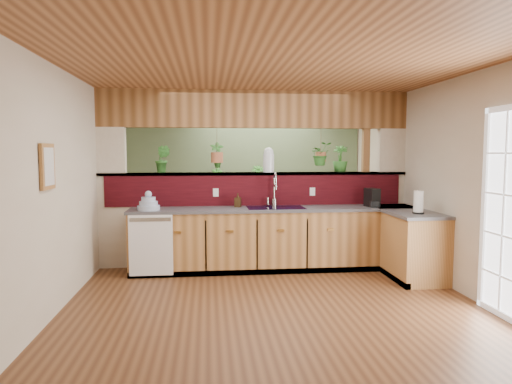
{
  "coord_description": "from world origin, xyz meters",
  "views": [
    {
      "loc": [
        -0.71,
        -5.45,
        1.69
      ],
      "look_at": [
        -0.06,
        0.7,
        1.15
      ],
      "focal_mm": 32.0,
      "sensor_mm": 36.0,
      "label": 1
    }
  ],
  "objects": [
    {
      "name": "soap_dispenser",
      "position": [
        -0.29,
        1.09,
        1.0
      ],
      "size": [
        0.11,
        0.11,
        0.2
      ],
      "primitive_type": "imported",
      "rotation": [
        0.0,
        0.0,
        -0.23
      ],
      "color": "#3A2915",
      "rests_on": "countertop"
    },
    {
      "name": "wall_front",
      "position": [
        0.0,
        -3.5,
        1.3
      ],
      "size": [
        4.6,
        0.02,
        2.6
      ],
      "primitive_type": "cube",
      "color": "beige",
      "rests_on": "ground"
    },
    {
      "name": "floor_plant",
      "position": [
        0.77,
        2.77,
        0.39
      ],
      "size": [
        0.89,
        0.84,
        0.78
      ],
      "primitive_type": "imported",
      "rotation": [
        0.0,
        0.0,
        0.4
      ],
      "color": "#296322",
      "rests_on": "ground"
    },
    {
      "name": "countertop",
      "position": [
        0.84,
        0.87,
        0.45
      ],
      "size": [
        4.14,
        1.52,
        0.9
      ],
      "color": "#996735",
      "rests_on": "ground"
    },
    {
      "name": "hanging_plant_a",
      "position": [
        -0.58,
        1.35,
        1.77
      ],
      "size": [
        0.2,
        0.18,
        0.51
      ],
      "color": "brown",
      "rests_on": "header_beam"
    },
    {
      "name": "header_beam",
      "position": [
        0.0,
        1.35,
        2.33
      ],
      "size": [
        4.6,
        0.15,
        0.55
      ],
      "primitive_type": "cube",
      "color": "brown",
      "rests_on": "ground"
    },
    {
      "name": "pass_through_ledge",
      "position": [
        0.0,
        1.35,
        1.37
      ],
      "size": [
        4.6,
        0.21,
        0.04
      ],
      "primitive_type": "cube",
      "color": "brown",
      "rests_on": "ground"
    },
    {
      "name": "sage_backwall",
      "position": [
        0.0,
        3.48,
        1.3
      ],
      "size": [
        4.55,
        0.02,
        2.55
      ],
      "primitive_type": "cube",
      "color": "#546A49",
      "rests_on": "ground"
    },
    {
      "name": "ceiling",
      "position": [
        0.0,
        0.0,
        2.6
      ],
      "size": [
        4.6,
        7.0,
        0.01
      ],
      "primitive_type": "cube",
      "color": "brown",
      "rests_on": "ground"
    },
    {
      "name": "coffee_maker",
      "position": [
        1.66,
        0.92,
        1.02
      ],
      "size": [
        0.14,
        0.24,
        0.27
      ],
      "rotation": [
        0.0,
        0.0,
        0.2
      ],
      "color": "black",
      "rests_on": "countertop"
    },
    {
      "name": "wall_back",
      "position": [
        0.0,
        3.5,
        1.3
      ],
      "size": [
        4.6,
        0.02,
        2.6
      ],
      "primitive_type": "cube",
      "color": "beige",
      "rests_on": "ground"
    },
    {
      "name": "faucet",
      "position": [
        0.25,
        1.13,
        1.17
      ],
      "size": [
        0.22,
        0.22,
        0.5
      ],
      "color": "#B7B7B2",
      "rests_on": "countertop"
    },
    {
      "name": "wall_right",
      "position": [
        2.3,
        0.0,
        1.3
      ],
      "size": [
        0.02,
        7.0,
        2.6
      ],
      "primitive_type": "cube",
      "color": "beige",
      "rests_on": "ground"
    },
    {
      "name": "dishwasher",
      "position": [
        -1.48,
        0.66,
        0.46
      ],
      "size": [
        0.58,
        0.03,
        0.82
      ],
      "color": "white",
      "rests_on": "ground"
    },
    {
      "name": "pass_through_partition",
      "position": [
        0.03,
        1.35,
        1.19
      ],
      "size": [
        4.6,
        0.21,
        2.6
      ],
      "color": "beige",
      "rests_on": "ground"
    },
    {
      "name": "navy_sink",
      "position": [
        0.25,
        0.98,
        0.82
      ],
      "size": [
        0.82,
        0.5,
        0.18
      ],
      "color": "black",
      "rests_on": "countertop"
    },
    {
      "name": "paper_towel",
      "position": [
        1.99,
        0.14,
        1.04
      ],
      "size": [
        0.15,
        0.15,
        0.32
      ],
      "color": "black",
      "rests_on": "countertop"
    },
    {
      "name": "hanging_plant_b",
      "position": [
        0.99,
        1.35,
        1.82
      ],
      "size": [
        0.34,
        0.3,
        0.5
      ],
      "color": "brown",
      "rests_on": "header_beam"
    },
    {
      "name": "ground",
      "position": [
        0.0,
        0.0,
        0.0
      ],
      "size": [
        4.6,
        7.0,
        0.01
      ],
      "primitive_type": "cube",
      "color": "#57321A",
      "rests_on": "ground"
    },
    {
      "name": "shelving_console",
      "position": [
        -0.17,
        3.25,
        0.5
      ],
      "size": [
        1.46,
        0.55,
        0.95
      ],
      "primitive_type": "cube",
      "rotation": [
        0.0,
        0.0,
        0.12
      ],
      "color": "black",
      "rests_on": "ground"
    },
    {
      "name": "framed_print",
      "position": [
        -2.27,
        -0.8,
        1.55
      ],
      "size": [
        0.04,
        0.35,
        0.45
      ],
      "color": "#996735",
      "rests_on": "wall_left"
    },
    {
      "name": "ledge_plant_right",
      "position": [
        1.3,
        1.35,
        1.59
      ],
      "size": [
        0.29,
        0.29,
        0.4
      ],
      "primitive_type": "imported",
      "rotation": [
        0.0,
        0.0,
        -0.33
      ],
      "color": "#296322",
      "rests_on": "pass_through_ledge"
    },
    {
      "name": "ledge_plant_left",
      "position": [
        -1.37,
        1.35,
        1.59
      ],
      "size": [
        0.26,
        0.24,
        0.4
      ],
      "primitive_type": "imported",
      "rotation": [
        0.0,
        0.0,
        -0.32
      ],
      "color": "#296322",
      "rests_on": "pass_through_ledge"
    },
    {
      "name": "shelf_plant_b",
      "position": [
        0.23,
        3.25,
        1.21
      ],
      "size": [
        0.27,
        0.27,
        0.46
      ],
      "primitive_type": "imported",
      "rotation": [
        0.0,
        0.0,
        -0.04
      ],
      "color": "#296322",
      "rests_on": "shelving_console"
    },
    {
      "name": "dish_stack",
      "position": [
        -1.52,
        0.85,
        0.98
      ],
      "size": [
        0.31,
        0.31,
        0.27
      ],
      "color": "#9FAFCD",
      "rests_on": "countertop"
    },
    {
      "name": "shelf_plant_a",
      "position": [
        -0.54,
        3.25,
        1.19
      ],
      "size": [
        0.27,
        0.24,
        0.44
      ],
      "primitive_type": "imported",
      "rotation": [
        0.0,
        0.0,
        -0.42
      ],
      "color": "#296322",
      "rests_on": "shelving_console"
    },
    {
      "name": "wall_left",
      "position": [
        -2.3,
        0.0,
        1.3
      ],
      "size": [
        0.02,
        7.0,
        2.6
      ],
      "primitive_type": "cube",
      "color": "beige",
      "rests_on": "ground"
    },
    {
      "name": "glass_jar",
      "position": [
        0.2,
        1.35,
        1.58
      ],
      "size": [
        0.17,
        0.17,
        0.37
      ],
      "color": "silver",
      "rests_on": "pass_through_ledge"
    }
  ]
}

